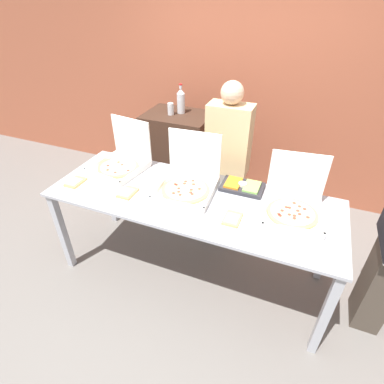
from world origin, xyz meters
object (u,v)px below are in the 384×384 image
object	(u,v)px
pizza_box_near_right	(122,160)
paper_plate_front_left	(232,219)
soda_bottle	(181,101)
soda_can_silver	(171,109)
paper_plate_front_center	(76,183)
paper_plate_front_right	(128,193)
pizza_box_far_right	(188,181)
person_guest_plaid	(227,164)
veggie_tray	(242,186)
pizza_box_near_left	(293,204)

from	to	relation	value
pizza_box_near_right	paper_plate_front_left	size ratio (longest dim) A/B	2.27
soda_bottle	soda_can_silver	world-z (taller)	soda_bottle
paper_plate_front_center	pizza_box_near_right	bearing A→B (deg)	60.49
pizza_box_near_right	paper_plate_front_right	size ratio (longest dim) A/B	2.49
paper_plate_front_center	soda_can_silver	size ratio (longest dim) A/B	1.75
pizza_box_far_right	person_guest_plaid	distance (m)	0.59
veggie_tray	soda_can_silver	world-z (taller)	soda_can_silver
pizza_box_far_right	soda_bottle	distance (m)	1.13
pizza_box_far_right	paper_plate_front_center	size ratio (longest dim) A/B	2.28
paper_plate_front_center	soda_can_silver	distance (m)	1.26
pizza_box_far_right	soda_can_silver	size ratio (longest dim) A/B	4.00
pizza_box_near_right	soda_bottle	bearing A→B (deg)	83.65
pizza_box_near_left	veggie_tray	world-z (taller)	pizza_box_near_left
pizza_box_near_left	paper_plate_front_center	bearing A→B (deg)	-177.17
pizza_box_far_right	soda_bottle	size ratio (longest dim) A/B	1.62
pizza_box_near_right	pizza_box_near_left	xyz separation A→B (m)	(1.56, -0.10, -0.00)
soda_can_silver	paper_plate_front_left	bearing A→B (deg)	-48.01
veggie_tray	soda_bottle	world-z (taller)	soda_bottle
soda_bottle	paper_plate_front_right	bearing A→B (deg)	-87.47
veggie_tray	pizza_box_far_right	bearing A→B (deg)	-156.69
paper_plate_front_right	person_guest_plaid	world-z (taller)	person_guest_plaid
paper_plate_front_center	veggie_tray	world-z (taller)	veggie_tray
pizza_box_far_right	pizza_box_near_left	size ratio (longest dim) A/B	1.03
paper_plate_front_center	soda_can_silver	world-z (taller)	soda_can_silver
paper_plate_front_center	paper_plate_front_right	distance (m)	0.51
pizza_box_near_left	veggie_tray	bearing A→B (deg)	150.99
person_guest_plaid	pizza_box_near_right	bearing A→B (deg)	27.06
paper_plate_front_center	veggie_tray	size ratio (longest dim) A/B	0.61
veggie_tray	soda_can_silver	distance (m)	1.24
pizza_box_near_right	person_guest_plaid	distance (m)	1.00
paper_plate_front_center	veggie_tray	distance (m)	1.43
paper_plate_front_center	person_guest_plaid	size ratio (longest dim) A/B	0.13
soda_can_silver	person_guest_plaid	bearing A→B (deg)	-23.16
paper_plate_front_left	soda_bottle	bearing A→B (deg)	127.47
veggie_tray	soda_can_silver	size ratio (longest dim) A/B	2.86
pizza_box_near_left	veggie_tray	distance (m)	0.47
pizza_box_near_left	soda_bottle	distance (m)	1.68
pizza_box_far_right	soda_bottle	world-z (taller)	soda_bottle
pizza_box_near_right	soda_can_silver	world-z (taller)	pizza_box_near_right
pizza_box_far_right	veggie_tray	size ratio (longest dim) A/B	1.40
pizza_box_near_left	paper_plate_front_left	size ratio (longest dim) A/B	2.16
pizza_box_near_right	person_guest_plaid	size ratio (longest dim) A/B	0.31
paper_plate_front_center	soda_can_silver	bearing A→B (deg)	72.27
pizza_box_near_left	soda_can_silver	xyz separation A→B (m)	(-1.41, 0.87, 0.27)
paper_plate_front_left	soda_can_silver	world-z (taller)	soda_can_silver
soda_bottle	paper_plate_front_center	bearing A→B (deg)	-109.77
pizza_box_near_right	veggie_tray	bearing A→B (deg)	12.41
paper_plate_front_right	soda_bottle	bearing A→B (deg)	92.53
paper_plate_front_right	soda_can_silver	xyz separation A→B (m)	(-0.13, 1.13, 0.33)
pizza_box_near_left	person_guest_plaid	xyz separation A→B (m)	(-0.67, 0.55, -0.09)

